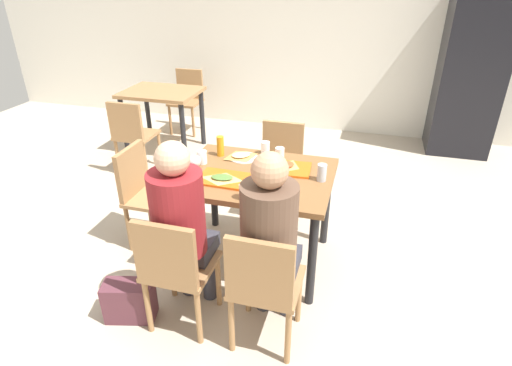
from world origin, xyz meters
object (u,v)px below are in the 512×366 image
(tray_red_near, at_px, (224,179))
(person_in_brown_jacket, at_px, (270,233))
(pizza_slice_a, at_px, (222,178))
(background_table, at_px, (162,101))
(chair_left_end, at_px, (144,189))
(chair_near_right, at_px, (263,283))
(plastic_cup_b, at_px, (244,192))
(plastic_cup_d, at_px, (280,154))
(soda_can, at_px, (322,173))
(chair_far_side, at_px, (280,162))
(pizza_slice_d, at_px, (275,189))
(chair_near_left, at_px, (175,266))
(paper_plate_near_edge, at_px, (270,192))
(paper_plate_center, at_px, (244,158))
(pizza_slice_c, at_px, (241,156))
(handbag, at_px, (130,301))
(drink_fridge, at_px, (470,75))
(plastic_cup_a, at_px, (265,148))
(condiment_bottle, at_px, (220,146))
(background_chair_near, at_px, (132,132))
(tray_red_far, at_px, (286,168))
(main_table, at_px, (256,186))
(pizza_slice_b, at_px, (287,165))
(person_in_red, at_px, (181,219))
(foil_bundle, at_px, (194,161))
(plastic_cup_c, at_px, (202,157))
(background_chair_far, at_px, (188,96))

(tray_red_near, bearing_deg, person_in_brown_jacket, -48.41)
(pizza_slice_a, distance_m, background_table, 2.56)
(chair_left_end, bearing_deg, chair_near_right, -34.10)
(tray_red_near, relative_size, plastic_cup_b, 3.60)
(plastic_cup_d, xyz_separation_m, soda_can, (0.36, -0.26, 0.01))
(chair_far_side, relative_size, pizza_slice_d, 4.26)
(chair_near_left, relative_size, person_in_brown_jacket, 0.67)
(paper_plate_near_edge, bearing_deg, chair_left_end, 167.74)
(chair_far_side, height_order, paper_plate_center, chair_far_side)
(pizza_slice_c, relative_size, soda_can, 2.22)
(handbag, height_order, drink_fridge, drink_fridge)
(plastic_cup_a, bearing_deg, tray_red_near, -107.56)
(tray_red_near, relative_size, condiment_bottle, 2.25)
(person_in_brown_jacket, relative_size, drink_fridge, 0.66)
(handbag, height_order, background_chair_near, background_chair_near)
(chair_left_end, bearing_deg, paper_plate_near_edge, -12.26)
(pizza_slice_a, height_order, pizza_slice_d, pizza_slice_a)
(tray_red_far, distance_m, plastic_cup_a, 0.33)
(chair_near_left, bearing_deg, pizza_slice_c, 85.48)
(chair_near_left, height_order, tray_red_far, chair_near_left)
(person_in_brown_jacket, relative_size, tray_red_near, 3.47)
(chair_near_left, xyz_separation_m, paper_plate_center, (0.11, 1.06, 0.27))
(tray_red_far, bearing_deg, handbag, -130.28)
(main_table, relative_size, background_table, 1.22)
(pizza_slice_b, bearing_deg, tray_red_far, -99.57)
(plastic_cup_a, height_order, plastic_cup_d, same)
(person_in_red, height_order, foil_bundle, person_in_red)
(person_in_red, relative_size, tray_red_far, 3.47)
(person_in_red, xyz_separation_m, tray_red_near, (0.08, 0.53, 0.03))
(chair_left_end, distance_m, plastic_cup_b, 1.08)
(plastic_cup_b, relative_size, soda_can, 0.82)
(person_in_brown_jacket, height_order, tray_red_near, person_in_brown_jacket)
(tray_red_far, xyz_separation_m, plastic_cup_a, (-0.22, 0.24, 0.04))
(plastic_cup_c, bearing_deg, tray_red_near, -41.27)
(chair_left_end, height_order, pizza_slice_a, chair_left_end)
(pizza_slice_a, relative_size, background_chair_far, 0.27)
(main_table, relative_size, pizza_slice_d, 5.57)
(tray_red_near, distance_m, plastic_cup_c, 0.33)
(pizza_slice_c, bearing_deg, plastic_cup_a, 37.39)
(foil_bundle, bearing_deg, pizza_slice_b, 14.54)
(chair_near_left, bearing_deg, paper_plate_near_edge, 52.81)
(pizza_slice_c, xyz_separation_m, background_chair_near, (-1.53, 0.89, -0.28))
(foil_bundle, height_order, background_chair_far, foil_bundle)
(plastic_cup_a, bearing_deg, plastic_cup_b, -85.74)
(pizza_slice_c, height_order, background_chair_far, background_chair_far)
(handbag, bearing_deg, pizza_slice_d, 36.69)
(background_chair_near, bearing_deg, background_chair_far, 90.00)
(person_in_red, relative_size, background_chair_far, 1.49)
(pizza_slice_c, bearing_deg, plastic_cup_b, -70.40)
(soda_can, distance_m, background_table, 2.87)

